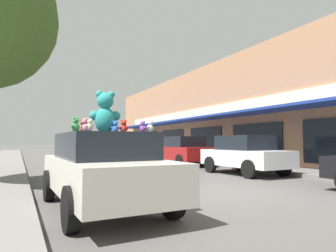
# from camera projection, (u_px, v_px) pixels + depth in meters

# --- Properties ---
(ground_plane) EXTENTS (260.00, 260.00, 0.00)m
(ground_plane) POSITION_uv_depth(u_px,v_px,m) (223.00, 193.00, 8.05)
(ground_plane) COLOR #514F4C
(storefront_row) EXTENTS (14.15, 35.72, 6.90)m
(storefront_row) POSITION_uv_depth(u_px,v_px,m) (269.00, 116.00, 24.25)
(storefront_row) COLOR tan
(storefront_row) RESTS_ON ground_plane
(plush_art_car) EXTENTS (2.04, 4.52, 1.55)m
(plush_art_car) POSITION_uv_depth(u_px,v_px,m) (103.00, 168.00, 6.18)
(plush_art_car) COLOR beige
(plush_art_car) RESTS_ON ground_plane
(teddy_bear_giant) EXTENTS (0.69, 0.46, 0.90)m
(teddy_bear_giant) POSITION_uv_depth(u_px,v_px,m) (105.00, 113.00, 6.36)
(teddy_bear_giant) COLOR teal
(teddy_bear_giant) RESTS_ON plush_art_car
(teddy_bear_brown) EXTENTS (0.24, 0.15, 0.33)m
(teddy_bear_brown) POSITION_uv_depth(u_px,v_px,m) (83.00, 127.00, 6.65)
(teddy_bear_brown) COLOR olive
(teddy_bear_brown) RESTS_ON plush_art_car
(teddy_bear_red) EXTENTS (0.22, 0.17, 0.29)m
(teddy_bear_red) POSITION_uv_depth(u_px,v_px,m) (124.00, 127.00, 6.32)
(teddy_bear_red) COLOR red
(teddy_bear_red) RESTS_ON plush_art_car
(teddy_bear_purple) EXTENTS (0.13, 0.17, 0.22)m
(teddy_bear_purple) POSITION_uv_depth(u_px,v_px,m) (143.00, 127.00, 5.72)
(teddy_bear_purple) COLOR purple
(teddy_bear_purple) RESTS_ON plush_art_car
(teddy_bear_blue) EXTENTS (0.20, 0.14, 0.26)m
(teddy_bear_blue) POSITION_uv_depth(u_px,v_px,m) (115.00, 127.00, 6.23)
(teddy_bear_blue) COLOR blue
(teddy_bear_blue) RESTS_ON plush_art_car
(teddy_bear_cream) EXTENTS (0.16, 0.12, 0.22)m
(teddy_bear_cream) POSITION_uv_depth(u_px,v_px,m) (90.00, 125.00, 5.08)
(teddy_bear_cream) COLOR beige
(teddy_bear_cream) RESTS_ON plush_art_car
(teddy_bear_white) EXTENTS (0.18, 0.14, 0.24)m
(teddy_bear_white) POSITION_uv_depth(u_px,v_px,m) (150.00, 126.00, 5.67)
(teddy_bear_white) COLOR white
(teddy_bear_white) RESTS_ON plush_art_car
(teddy_bear_black) EXTENTS (0.16, 0.10, 0.22)m
(teddy_bear_black) POSITION_uv_depth(u_px,v_px,m) (124.00, 129.00, 6.57)
(teddy_bear_black) COLOR black
(teddy_bear_black) RESTS_ON plush_art_car
(teddy_bear_green) EXTENTS (0.22, 0.20, 0.31)m
(teddy_bear_green) POSITION_uv_depth(u_px,v_px,m) (76.00, 125.00, 5.93)
(teddy_bear_green) COLOR green
(teddy_bear_green) RESTS_ON plush_art_car
(teddy_bear_pink) EXTENTS (0.18, 0.22, 0.29)m
(teddy_bear_pink) POSITION_uv_depth(u_px,v_px,m) (85.00, 126.00, 5.99)
(teddy_bear_pink) COLOR pink
(teddy_bear_pink) RESTS_ON plush_art_car
(parked_car_far_center) EXTENTS (1.95, 4.05, 1.64)m
(parked_car_far_center) POSITION_uv_depth(u_px,v_px,m) (244.00, 154.00, 12.66)
(parked_car_far_center) COLOR silver
(parked_car_far_center) RESTS_ON ground_plane
(parked_car_far_right) EXTENTS (2.07, 4.12, 1.67)m
(parked_car_far_right) POSITION_uv_depth(u_px,v_px,m) (183.00, 150.00, 17.35)
(parked_car_far_right) COLOR maroon
(parked_car_far_right) RESTS_ON ground_plane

